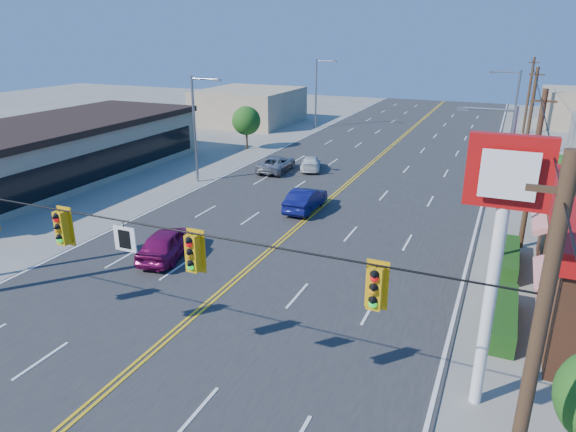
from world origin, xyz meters
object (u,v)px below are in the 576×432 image
at_px(car_silver, 276,164).
at_px(kfc_pylon, 501,223).
at_px(car_magenta, 168,244).
at_px(signal_span, 92,250).
at_px(car_blue, 306,200).
at_px(car_white, 311,164).

bearing_deg(car_silver, kfc_pylon, 123.00).
bearing_deg(car_magenta, kfc_pylon, 149.99).
distance_m(signal_span, car_magenta, 10.99).
bearing_deg(kfc_pylon, signal_span, -160.22).
height_order(car_blue, car_silver, car_blue).
xyz_separation_m(car_blue, car_white, (-3.44, 9.80, -0.16)).
distance_m(signal_span, car_blue, 19.34).
bearing_deg(kfc_pylon, car_magenta, 161.38).
bearing_deg(signal_span, car_white, 97.99).
xyz_separation_m(signal_span, kfc_pylon, (11.12, 4.00, 1.16)).
height_order(signal_span, car_magenta, signal_span).
bearing_deg(kfc_pylon, car_silver, 127.28).
distance_m(car_blue, car_silver, 10.12).
relative_size(signal_span, car_blue, 5.53).
bearing_deg(car_blue, car_white, -71.16).
height_order(kfc_pylon, car_silver, kfc_pylon).
relative_size(kfc_pylon, car_magenta, 1.89).
bearing_deg(car_magenta, car_blue, -122.69).
relative_size(car_magenta, car_white, 1.15).
xyz_separation_m(car_magenta, car_silver, (-2.12, 17.89, -0.12)).
bearing_deg(car_blue, kfc_pylon, 127.65).
height_order(signal_span, car_silver, signal_span).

